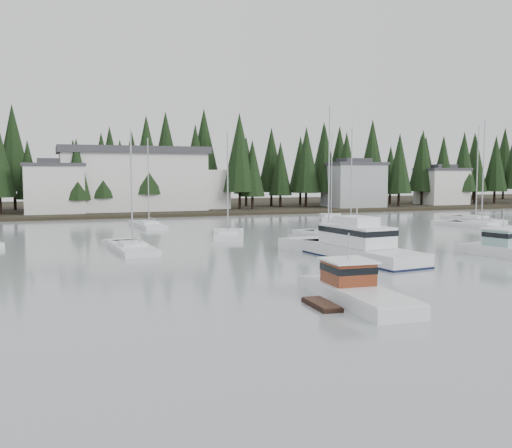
{
  "coord_description": "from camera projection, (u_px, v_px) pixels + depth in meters",
  "views": [
    {
      "loc": [
        -19.24,
        -17.91,
        6.71
      ],
      "look_at": [
        -2.56,
        27.35,
        2.5
      ],
      "focal_mm": 40.0,
      "sensor_mm": 36.0,
      "label": 1
    }
  ],
  "objects": [
    {
      "name": "far_shore_land",
      "position": [
        148.0,
        208.0,
        114.63
      ],
      "size": [
        240.0,
        54.0,
        1.0
      ],
      "primitive_type": "cube",
      "color": "black",
      "rests_on": "ground"
    },
    {
      "name": "sailboat_3",
      "position": [
        331.0,
        219.0,
        85.31
      ],
      "size": [
        6.84,
        9.92,
        13.3
      ],
      "rotation": [
        0.0,
        0.0,
        1.11
      ],
      "color": "silver",
      "rests_on": "ground"
    },
    {
      "name": "sailboat_2",
      "position": [
        228.0,
        237.0,
        60.65
      ],
      "size": [
        5.24,
        8.94,
        11.61
      ],
      "rotation": [
        0.0,
        0.0,
        1.28
      ],
      "color": "silver",
      "rests_on": "ground"
    },
    {
      "name": "sailboat_4",
      "position": [
        481.0,
        227.0,
        71.83
      ],
      "size": [
        4.09,
        11.1,
        14.09
      ],
      "rotation": [
        0.0,
        0.0,
        1.67
      ],
      "color": "silver",
      "rests_on": "ground"
    },
    {
      "name": "lobster_boat_brown",
      "position": [
        357.0,
        294.0,
        29.92
      ],
      "size": [
        4.46,
        8.31,
        4.04
      ],
      "rotation": [
        0.0,
        0.0,
        1.52
      ],
      "color": "silver",
      "rests_on": "ground"
    },
    {
      "name": "house_east_a",
      "position": [
        354.0,
        184.0,
        108.84
      ],
      "size": [
        10.6,
        8.48,
        9.25
      ],
      "color": "#999EA0",
      "rests_on": "ground"
    },
    {
      "name": "cabin_cruiser_center",
      "position": [
        359.0,
        249.0,
        45.19
      ],
      "size": [
        5.15,
        12.48,
        5.21
      ],
      "rotation": [
        0.0,
        0.0,
        1.69
      ],
      "color": "silver",
      "rests_on": "ground"
    },
    {
      "name": "house_east_b",
      "position": [
        442.0,
        185.0,
        118.33
      ],
      "size": [
        9.54,
        7.42,
        8.25
      ],
      "color": "silver",
      "rests_on": "ground"
    },
    {
      "name": "house_west",
      "position": [
        54.0,
        187.0,
        91.2
      ],
      "size": [
        9.54,
        7.42,
        8.75
      ],
      "color": "silver",
      "rests_on": "ground"
    },
    {
      "name": "harbor_inn",
      "position": [
        145.0,
        180.0,
        99.4
      ],
      "size": [
        29.5,
        11.5,
        10.9
      ],
      "color": "silver",
      "rests_on": "ground"
    },
    {
      "name": "sailboat_0",
      "position": [
        149.0,
        227.0,
        72.66
      ],
      "size": [
        3.25,
        8.85,
        11.83
      ],
      "rotation": [
        0.0,
        0.0,
        1.63
      ],
      "color": "silver",
      "rests_on": "ground"
    },
    {
      "name": "sailboat_6",
      "position": [
        133.0,
        250.0,
        50.2
      ],
      "size": [
        3.41,
        9.45,
        11.22
      ],
      "rotation": [
        0.0,
        0.0,
        1.62
      ],
      "color": "silver",
      "rests_on": "ground"
    },
    {
      "name": "runabout_1",
      "position": [
        348.0,
        239.0,
        58.0
      ],
      "size": [
        3.31,
        5.42,
        1.42
      ],
      "rotation": [
        0.0,
        0.0,
        1.81
      ],
      "color": "silver",
      "rests_on": "ground"
    },
    {
      "name": "conifer_treeline",
      "position": [
        159.0,
        211.0,
        104.35
      ],
      "size": [
        200.0,
        22.0,
        20.0
      ],
      "primitive_type": null,
      "color": "black",
      "rests_on": "ground"
    },
    {
      "name": "sailboat_10",
      "position": [
        476.0,
        221.0,
        82.03
      ],
      "size": [
        2.91,
        9.32,
        14.19
      ],
      "rotation": [
        0.0,
        0.0,
        1.58
      ],
      "color": "silver",
      "rests_on": "ground"
    },
    {
      "name": "sailboat_8",
      "position": [
        328.0,
        237.0,
        60.25
      ],
      "size": [
        3.35,
        8.64,
        14.32
      ],
      "rotation": [
        0.0,
        0.0,
        1.67
      ],
      "color": "silver",
      "rests_on": "ground"
    },
    {
      "name": "sailboat_9",
      "position": [
        351.0,
        225.0,
        75.11
      ],
      "size": [
        5.99,
        9.95,
        13.57
      ],
      "rotation": [
        0.0,
        0.0,
        1.2
      ],
      "color": "silver",
      "rests_on": "ground"
    }
  ]
}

